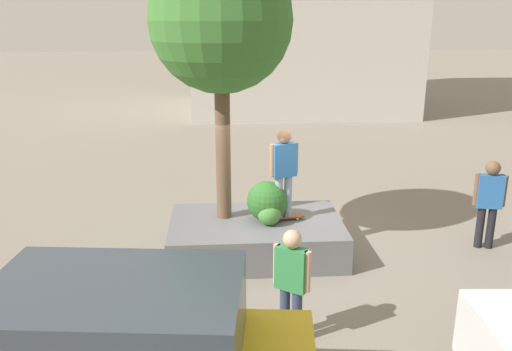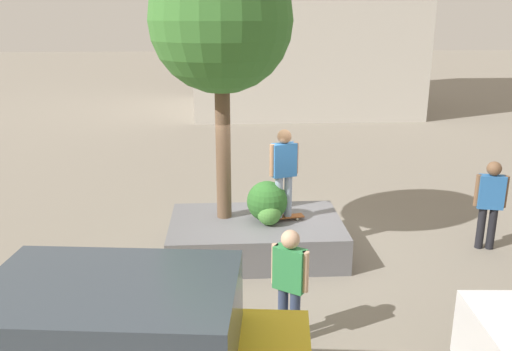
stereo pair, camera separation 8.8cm
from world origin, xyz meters
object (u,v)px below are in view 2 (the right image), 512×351
(planter_ledge, at_px, (256,237))
(skateboard, at_px, (283,217))
(skateboarder, at_px, (284,167))
(bystander_watching, at_px, (490,199))
(passerby_with_bag, at_px, (290,278))
(plaza_tree, at_px, (221,22))

(planter_ledge, distance_m, skateboard, 0.65)
(skateboarder, relative_size, bystander_watching, 0.95)
(skateboard, relative_size, passerby_with_bag, 0.49)
(passerby_with_bag, bearing_deg, planter_ledge, -84.30)
(bystander_watching, bearing_deg, planter_ledge, -0.48)
(planter_ledge, height_order, skateboarder, skateboarder)
(skateboarder, bearing_deg, passerby_with_bag, 85.43)
(plaza_tree, distance_m, skateboard, 3.76)
(skateboard, relative_size, skateboarder, 0.49)
(plaza_tree, height_order, bystander_watching, plaza_tree)
(skateboarder, bearing_deg, planter_ledge, 0.79)
(plaza_tree, relative_size, passerby_with_bag, 2.96)
(skateboard, bearing_deg, planter_ledge, 0.79)
(skateboard, xyz_separation_m, skateboarder, (0.00, 0.00, 0.99))
(bystander_watching, bearing_deg, plaza_tree, -3.40)
(planter_ledge, bearing_deg, passerby_with_bag, 95.70)
(plaza_tree, xyz_separation_m, bystander_watching, (-5.12, 0.30, -3.28))
(planter_ledge, relative_size, bystander_watching, 1.84)
(planter_ledge, height_order, passerby_with_bag, passerby_with_bag)
(plaza_tree, distance_m, skateboarder, 2.83)
(plaza_tree, xyz_separation_m, skateboard, (-1.12, 0.26, -3.58))
(planter_ledge, relative_size, passerby_with_bag, 1.95)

